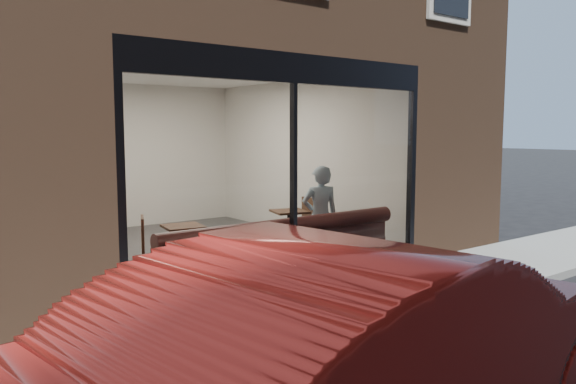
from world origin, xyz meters
TOP-DOWN VIEW (x-y plane):
  - ground at (0.00, 0.00)m, footprint 120.00×120.00m
  - sidewalk_near at (0.00, 1.00)m, footprint 40.00×2.00m
  - kerb_near at (0.00, -0.05)m, footprint 40.00×0.10m
  - host_building_pier_right at (3.75, 8.00)m, footprint 2.50×12.00m
  - host_building_backfill at (0.00, 11.00)m, footprint 5.00×6.00m
  - cafe_floor at (0.00, 5.00)m, footprint 6.00×6.00m
  - cafe_ceiling at (0.00, 5.00)m, footprint 6.00×6.00m
  - cafe_wall_back at (0.00, 7.99)m, footprint 5.00×0.00m
  - cafe_wall_left at (-2.49, 5.00)m, footprint 0.00×6.00m
  - cafe_wall_right at (2.49, 5.00)m, footprint 0.00×6.00m
  - storefront_kick at (0.00, 2.05)m, footprint 5.00×0.10m
  - storefront_header at (0.00, 2.05)m, footprint 5.00×0.10m
  - storefront_mullion at (0.00, 2.05)m, footprint 0.06×0.10m
  - storefront_glass at (0.00, 2.02)m, footprint 4.80×0.00m
  - banquette at (0.00, 2.45)m, footprint 4.00×0.55m
  - person at (0.99, 2.64)m, footprint 0.69×0.58m
  - cafe_table_left at (-0.96, 3.49)m, footprint 0.64×0.64m
  - cafe_table_right at (1.25, 3.78)m, footprint 0.71×0.71m
  - cafe_chair_left at (-1.78, 3.55)m, footprint 0.62×0.62m
  - cafe_chair_right at (1.56, 3.83)m, footprint 0.44×0.44m
  - wall_poster at (-2.45, 4.18)m, footprint 0.02×0.65m
  - parked_car at (-2.29, -1.68)m, footprint 4.86×2.32m

SIDE VIEW (x-z plane):
  - ground at x=0.00m, z-range 0.00..0.00m
  - sidewalk_near at x=0.00m, z-range 0.00..0.01m
  - cafe_floor at x=0.00m, z-range 0.02..0.02m
  - kerb_near at x=0.00m, z-range 0.00..0.12m
  - storefront_kick at x=0.00m, z-range 0.00..0.30m
  - banquette at x=0.00m, z-range 0.00..0.45m
  - cafe_chair_left at x=-1.78m, z-range 0.22..0.26m
  - cafe_chair_right at x=1.56m, z-range 0.22..0.26m
  - cafe_table_left at x=-0.96m, z-range 0.72..0.76m
  - cafe_table_right at x=1.25m, z-range 0.72..0.76m
  - parked_car at x=-2.29m, z-range 0.00..1.54m
  - person at x=0.99m, z-range 0.00..1.62m
  - storefront_mullion at x=0.00m, z-range 0.30..2.80m
  - storefront_glass at x=0.00m, z-range -0.85..3.95m
  - cafe_wall_back at x=0.00m, z-range -0.90..4.10m
  - cafe_wall_left at x=-2.49m, z-range -1.40..4.60m
  - cafe_wall_right at x=2.49m, z-range -1.40..4.60m
  - host_building_pier_right at x=3.75m, z-range 0.00..3.20m
  - host_building_backfill at x=0.00m, z-range 0.00..3.20m
  - wall_poster at x=-2.45m, z-range 1.24..2.12m
  - storefront_header at x=0.00m, z-range 2.80..3.20m
  - cafe_ceiling at x=0.00m, z-range 3.19..3.19m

